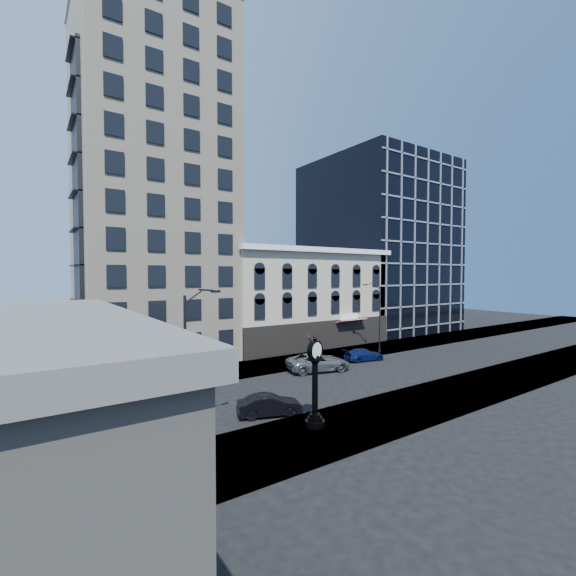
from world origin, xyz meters
TOP-DOWN VIEW (x-y plane):
  - ground at (0.00, 0.00)m, footprint 160.00×160.00m
  - sidewalk_far at (0.00, 8.00)m, footprint 160.00×6.00m
  - sidewalk_near at (0.00, -8.00)m, footprint 160.00×6.00m
  - cream_tower at (-6.11, 18.88)m, footprint 15.90×15.40m
  - victorian_row at (12.00, 15.89)m, footprint 22.60×11.19m
  - glass_office at (32.00, 20.91)m, footprint 20.00×20.15m
  - street_clock at (-3.58, -7.10)m, footprint 1.22×1.22m
  - street_lamp_near at (-10.54, -5.87)m, footprint 2.18×0.69m
  - street_lamp_far at (15.81, 6.22)m, footprint 2.03×0.98m
  - bare_tree_near at (-15.13, -7.71)m, footprint 4.20×4.20m
  - bare_tree_far at (6.90, 6.87)m, footprint 2.06×2.06m
  - warning_sign at (-18.52, -6.00)m, footprint 0.87×0.30m
  - car_near_a at (-14.11, -3.64)m, footprint 4.15×2.63m
  - car_near_b at (-4.81, -3.87)m, footprint 4.46×2.78m
  - car_far_a at (5.17, 3.48)m, footprint 6.66×4.27m
  - car_far_b at (11.95, 4.17)m, footprint 4.72×2.57m

SIDE VIEW (x-z plane):
  - ground at x=0.00m, z-range 0.00..0.00m
  - sidewalk_far at x=0.00m, z-range 0.00..0.12m
  - sidewalk_near at x=0.00m, z-range 0.00..0.12m
  - car_far_b at x=11.95m, z-range 0.00..1.30m
  - car_near_a at x=-14.11m, z-range 0.00..1.32m
  - car_near_b at x=-4.81m, z-range 0.00..1.39m
  - car_far_a at x=5.17m, z-range 0.00..1.71m
  - warning_sign at x=-18.52m, z-range 0.64..3.38m
  - street_clock at x=-3.58m, z-range -0.14..5.23m
  - bare_tree_far at x=6.90m, z-range 1.01..4.56m
  - bare_tree_near at x=-15.13m, z-range 1.96..9.16m
  - victorian_row at x=12.00m, z-range -0.25..12.25m
  - street_lamp_far at x=15.81m, z-range 2.22..10.47m
  - street_lamp_near at x=-10.54m, z-range 2.29..10.81m
  - glass_office at x=32.00m, z-range 0.00..28.00m
  - cream_tower at x=-6.11m, z-range -1.93..40.57m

